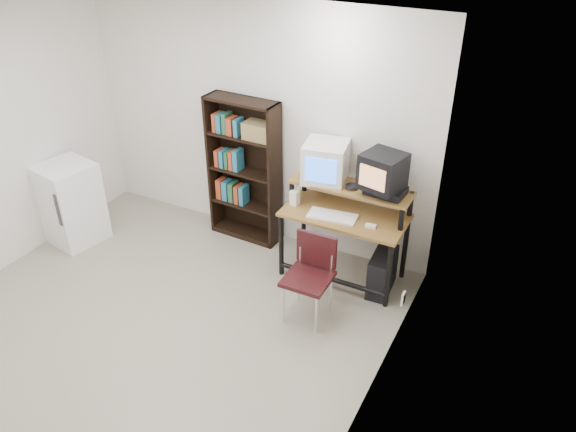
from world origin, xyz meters
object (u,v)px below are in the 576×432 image
at_px(crt_tv, 383,171).
at_px(pc_tower, 382,272).
at_px(computer_desk, 345,217).
at_px(mini_fridge, 71,203).
at_px(bookshelf, 245,168).
at_px(school_chair, 311,269).
at_px(crt_monitor, 326,162).

distance_m(crt_tv, pc_tower, 1.03).
relative_size(computer_desk, mini_fridge, 1.32).
height_order(computer_desk, bookshelf, bookshelf).
bearing_deg(school_chair, pc_tower, 51.97).
distance_m(school_chair, mini_fridge, 2.90).
bearing_deg(mini_fridge, pc_tower, 22.25).
relative_size(crt_monitor, crt_tv, 1.11).
relative_size(school_chair, mini_fridge, 0.88).
xyz_separation_m(computer_desk, mini_fridge, (-2.94, -0.74, -0.23)).
height_order(crt_tv, bookshelf, bookshelf).
xyz_separation_m(computer_desk, bookshelf, (-1.27, 0.23, 0.15)).
distance_m(crt_monitor, school_chair, 1.09).
height_order(crt_tv, school_chair, crt_tv).
height_order(crt_monitor, mini_fridge, crt_monitor).
relative_size(bookshelf, mini_fridge, 1.76).
bearing_deg(computer_desk, pc_tower, -8.18).
bearing_deg(mini_fridge, computer_desk, 25.05).
bearing_deg(crt_tv, bookshelf, -172.28).
distance_m(school_chair, bookshelf, 1.58).
xyz_separation_m(crt_monitor, bookshelf, (-0.98, 0.10, -0.33)).
distance_m(crt_tv, bookshelf, 1.63).
relative_size(computer_desk, crt_tv, 2.81).
height_order(crt_monitor, bookshelf, bookshelf).
relative_size(pc_tower, school_chair, 0.56).
xyz_separation_m(crt_tv, pc_tower, (0.13, -0.14, -1.01)).
distance_m(computer_desk, mini_fridge, 3.04).
height_order(crt_tv, mini_fridge, crt_tv).
relative_size(crt_monitor, school_chair, 0.59).
bearing_deg(computer_desk, crt_monitor, 154.83).
height_order(crt_monitor, crt_tv, crt_tv).
bearing_deg(crt_tv, school_chair, -100.99).
height_order(pc_tower, bookshelf, bookshelf).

